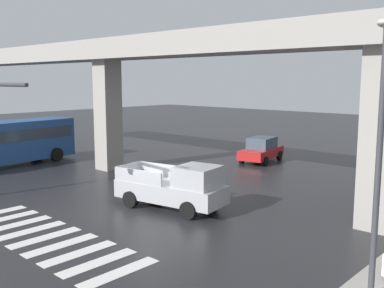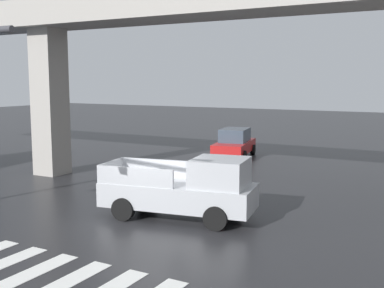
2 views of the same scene
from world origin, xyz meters
TOP-DOWN VIEW (x-y plane):
  - ground_plane at (0.00, 0.00)m, footprint 120.00×120.00m
  - crosswalk_stripes at (-0.00, -5.06)m, footprint 9.35×2.80m
  - elevated_overpass at (0.00, 4.28)m, footprint 52.99×2.59m
  - pickup_truck at (0.97, 0.82)m, footprint 5.34×2.72m
  - sedan_red at (-2.81, 13.25)m, footprint 2.55×4.55m
  - street_lamp_near_corner at (10.62, -1.65)m, footprint 0.44×0.70m

SIDE VIEW (x-z plane):
  - ground_plane at x=0.00m, z-range 0.00..0.00m
  - crosswalk_stripes at x=0.00m, z-range 0.00..0.01m
  - sedan_red at x=-2.81m, z-range -0.01..1.71m
  - pickup_truck at x=0.97m, z-range -0.05..2.03m
  - street_lamp_near_corner at x=10.62m, z-range 0.94..8.18m
  - elevated_overpass at x=0.00m, z-range 2.99..11.19m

